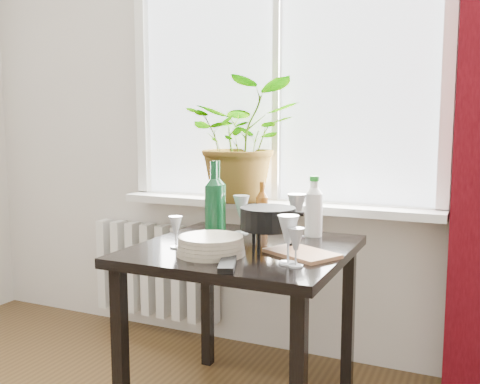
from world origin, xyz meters
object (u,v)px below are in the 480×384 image
at_px(wineglass_front_left, 176,232).
at_px(fondue_pot, 268,228).
at_px(cutting_board, 302,253).
at_px(wine_bottle_right, 217,197).
at_px(plate_stack, 211,246).
at_px(table, 243,267).
at_px(potted_plant, 243,140).
at_px(wineglass_back_center, 296,215).
at_px(tv_remote, 227,264).
at_px(radiator, 156,270).
at_px(bottle_amber, 262,206).
at_px(cleaning_bottle, 314,206).
at_px(wineglass_back_left, 241,214).
at_px(wine_bottle_left, 214,199).
at_px(wineglass_front_right, 288,239).
at_px(wineglass_far_right, 296,247).

height_order(wineglass_front_left, fondue_pot, fondue_pot).
xyz_separation_m(wineglass_front_left, cutting_board, (0.51, 0.09, -0.06)).
distance_m(wine_bottle_right, plate_stack, 0.42).
height_order(table, wineglass_front_left, wineglass_front_left).
distance_m(potted_plant, wineglass_back_center, 0.58).
bearing_deg(table, tv_remote, -75.77).
relative_size(radiator, bottle_amber, 3.43).
bearing_deg(bottle_amber, cleaning_bottle, -7.31).
bearing_deg(tv_remote, plate_stack, 113.65).
relative_size(table, cutting_board, 3.13).
bearing_deg(potted_plant, bottle_amber, -46.47).
height_order(potted_plant, wineglass_back_left, potted_plant).
height_order(cleaning_bottle, tv_remote, cleaning_bottle).
relative_size(wine_bottle_left, wineglass_back_center, 1.73).
bearing_deg(cleaning_bottle, cutting_board, -80.44).
bearing_deg(potted_plant, fondue_pot, -57.31).
distance_m(wine_bottle_right, cleaning_bottle, 0.44).
bearing_deg(wineglass_front_right, cutting_board, 88.10).
distance_m(wineglass_front_right, wineglass_front_left, 0.51).
bearing_deg(wineglass_back_left, bottle_amber, 61.67).
xyz_separation_m(bottle_amber, tv_remote, (0.14, -0.67, -0.11)).
bearing_deg(wine_bottle_left, fondue_pot, -20.52).
distance_m(wine_bottle_left, wineglass_far_right, 0.59).
xyz_separation_m(wineglass_back_left, plate_stack, (0.06, -0.42, -0.06)).
bearing_deg(cutting_board, table, 169.19).
distance_m(wineglass_far_right, wineglass_back_left, 0.62).
height_order(wine_bottle_right, wineglass_back_left, wine_bottle_right).
bearing_deg(fondue_pot, table, 155.23).
bearing_deg(wineglass_front_right, wine_bottle_right, 141.84).
height_order(cleaning_bottle, wineglass_back_left, cleaning_bottle).
xyz_separation_m(table, wineglass_back_left, (-0.11, 0.23, 0.18)).
xyz_separation_m(wine_bottle_right, fondue_pot, (0.33, -0.20, -0.09)).
xyz_separation_m(potted_plant, wine_bottle_right, (0.03, -0.37, -0.25)).
relative_size(potted_plant, cleaning_bottle, 2.30).
bearing_deg(wineglass_back_center, fondue_pot, -95.86).
xyz_separation_m(table, wineglass_front_left, (-0.24, -0.14, 0.16)).
relative_size(potted_plant, wineglass_far_right, 4.40).
xyz_separation_m(wine_bottle_right, cutting_board, (0.48, -0.23, -0.17)).
relative_size(potted_plant, plate_stack, 2.36).
distance_m(cleaning_bottle, wineglass_front_right, 0.51).
relative_size(potted_plant, wineglass_back_left, 3.47).
bearing_deg(wineglass_back_left, fondue_pot, -47.71).
xyz_separation_m(wine_bottle_right, wineglass_back_left, (0.10, 0.06, -0.08)).
bearing_deg(potted_plant, tv_remote, -69.35).
xyz_separation_m(table, cutting_board, (0.27, -0.05, 0.10)).
xyz_separation_m(table, cleaning_bottle, (0.21, 0.31, 0.23)).
height_order(table, wineglass_back_left, wineglass_back_left).
bearing_deg(wineglass_front_right, plate_stack, 178.41).
distance_m(potted_plant, wineglass_far_right, 1.00).
xyz_separation_m(tv_remote, cutting_board, (0.19, 0.27, -0.00)).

